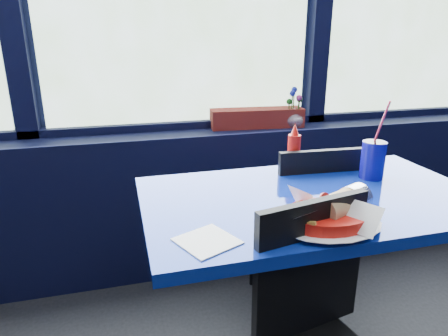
# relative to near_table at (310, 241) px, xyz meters

# --- Properties ---
(window_sill) EXTENTS (5.00, 0.26, 0.80)m
(window_sill) POSITION_rel_near_table_xyz_m (-0.30, 0.87, -0.17)
(window_sill) COLOR black
(window_sill) RESTS_ON ground
(near_table) EXTENTS (1.20, 0.70, 0.75)m
(near_table) POSITION_rel_near_table_xyz_m (0.00, 0.00, 0.00)
(near_table) COLOR black
(near_table) RESTS_ON ground
(chair_near_back) EXTENTS (0.40, 0.41, 0.84)m
(chair_near_back) POSITION_rel_near_table_xyz_m (0.14, 0.33, -0.08)
(chair_near_back) COLOR black
(chair_near_back) RESTS_ON ground
(planter_box) EXTENTS (0.52, 0.17, 0.10)m
(planter_box) POSITION_rel_near_table_xyz_m (0.10, 0.88, 0.28)
(planter_box) COLOR maroon
(planter_box) RESTS_ON window_sill
(flower_vase) EXTENTS (0.11, 0.12, 0.22)m
(flower_vase) POSITION_rel_near_table_xyz_m (0.29, 0.82, 0.30)
(flower_vase) COLOR silver
(flower_vase) RESTS_ON window_sill
(food_basket) EXTENTS (0.29, 0.27, 0.10)m
(food_basket) POSITION_rel_near_table_xyz_m (-0.07, -0.23, 0.22)
(food_basket) COLOR red
(food_basket) RESTS_ON near_table
(ketchup_bottle) EXTENTS (0.05, 0.05, 0.20)m
(ketchup_bottle) POSITION_rel_near_table_xyz_m (0.05, 0.28, 0.27)
(ketchup_bottle) COLOR red
(ketchup_bottle) RESTS_ON near_table
(soda_cup) EXTENTS (0.09, 0.09, 0.31)m
(soda_cup) POSITION_rel_near_table_xyz_m (0.30, 0.11, 0.26)
(soda_cup) COLOR #0C0B7B
(soda_cup) RESTS_ON near_table
(napkin) EXTENTS (0.19, 0.19, 0.00)m
(napkin) POSITION_rel_near_table_xyz_m (-0.44, -0.23, 0.18)
(napkin) COLOR white
(napkin) RESTS_ON near_table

